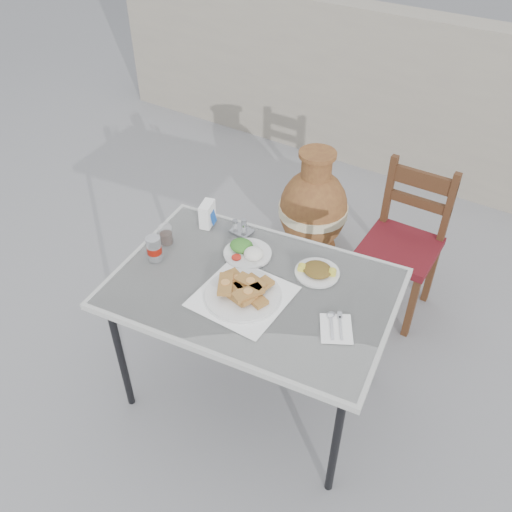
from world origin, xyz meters
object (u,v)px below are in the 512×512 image
Objects in this scene: cola_glass at (166,236)px; terracotta_urn at (313,210)px; pide_plate at (243,291)px; condiment_caddy at (241,229)px; napkin_holder at (207,214)px; chair at (403,242)px; salad_chopped_plate at (317,271)px; soda_can at (154,249)px; salad_rice_plate at (247,251)px; cafe_table at (253,294)px.

cola_glass is 0.12× the size of terracotta_urn.
condiment_caddy is (-0.25, 0.36, -0.01)m from pide_plate.
pide_plate reaches higher than condiment_caddy.
napkin_holder reaches higher than condiment_caddy.
condiment_caddy is 0.95m from chair.
cola_glass reaches higher than salad_chopped_plate.
chair is at bearing 53.51° from soda_can.
chair is (0.58, 0.70, -0.29)m from condiment_caddy.
pide_plate is at bearing -108.43° from chair.
condiment_caddy is (-0.44, 0.06, 0.01)m from salad_chopped_plate.
cola_glass reaches higher than pide_plate.
napkin_holder reaches higher than salad_chopped_plate.
terracotta_urn is (-0.15, 0.95, -0.39)m from salad_rice_plate.
chair is (0.79, 1.07, -0.33)m from soda_can.
salad_chopped_plate is at bearing 9.87° from salad_rice_plate.
chair reaches higher than condiment_caddy.
salad_chopped_plate is 0.72m from soda_can.
chair reaches higher than salad_chopped_plate.
chair is at bearing 27.76° from napkin_holder.
cafe_table is 0.29m from salad_chopped_plate.
terracotta_urn is (0.17, 1.20, -0.43)m from soda_can.
terracotta_urn is at bearing 118.10° from salad_chopped_plate.
soda_can is 1.37m from chair.
cola_glass is (-0.49, 0.02, 0.09)m from cafe_table.
cafe_table is at bearing -75.54° from terracotta_urn.
cafe_table is 3.57× the size of pide_plate.
napkin_holder reaches higher than cafe_table.
pide_plate is 0.41× the size of chair.
salad_rice_plate is at bearing 130.56° from cafe_table.
chair is (0.33, 1.05, -0.30)m from pide_plate.
soda_can reaches higher than salad_rice_plate.
napkin_holder reaches higher than cola_glass.
condiment_caddy is at bearing -87.29° from terracotta_urn.
chair reaches higher than terracotta_urn.
salad_chopped_plate is 0.71m from cola_glass.
soda_can is at bearing -73.75° from cola_glass.
terracotta_urn is at bearing 64.76° from napkin_holder.
salad_chopped_plate is 0.22× the size of chair.
napkin_holder reaches higher than salad_rice_plate.
soda_can is at bearing -127.56° from chair.
condiment_caddy is at bearing 60.31° from soda_can.
chair reaches higher than salad_rice_plate.
napkin_holder is 1.10m from chair.
salad_rice_plate is 0.25× the size of chair.
salad_chopped_plate is 1.65× the size of soda_can.
terracotta_urn is (-0.29, 1.19, -0.40)m from pide_plate.
terracotta_urn reaches higher than cafe_table.
salad_rice_plate is at bearing 20.33° from cola_glass.
chair is at bearing -12.12° from terracotta_urn.
napkin_holder is (0.07, 0.22, 0.02)m from cola_glass.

